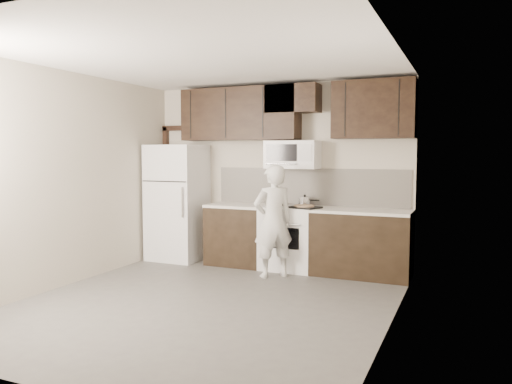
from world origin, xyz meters
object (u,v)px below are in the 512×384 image
Objects in this scene: refrigerator at (177,202)px; stove at (289,237)px; microwave at (292,155)px; person at (273,221)px.

stove is at bearing 1.51° from refrigerator.
microwave reaches higher than refrigerator.
microwave is at bearing -137.72° from person.
stove is 0.52× the size of refrigerator.
refrigerator is (-1.85, -0.05, 0.44)m from stove.
microwave is 2.00m from refrigerator.
microwave is at bearing 5.15° from refrigerator.
microwave reaches higher than person.
stove is 0.62× the size of person.
stove is at bearing -138.66° from person.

